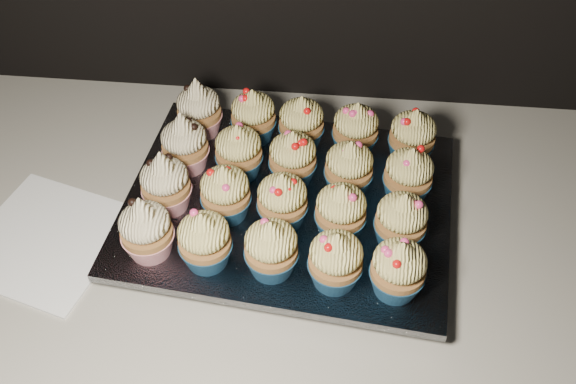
% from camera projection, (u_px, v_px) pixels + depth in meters
% --- Properties ---
extents(worktop, '(2.44, 0.64, 0.04)m').
position_uv_depth(worktop, '(282.00, 247.00, 0.85)').
color(worktop, beige).
rests_on(worktop, cabinet).
extents(napkin, '(0.23, 0.23, 0.00)m').
position_uv_depth(napkin, '(46.00, 240.00, 0.83)').
color(napkin, white).
rests_on(napkin, worktop).
extents(baking_tray, '(0.41, 0.33, 0.02)m').
position_uv_depth(baking_tray, '(288.00, 212.00, 0.85)').
color(baking_tray, black).
rests_on(baking_tray, worktop).
extents(foil_lining, '(0.45, 0.36, 0.01)m').
position_uv_depth(foil_lining, '(288.00, 203.00, 0.84)').
color(foil_lining, silver).
rests_on(foil_lining, baking_tray).
extents(cupcake_0, '(0.06, 0.06, 0.10)m').
position_uv_depth(cupcake_0, '(146.00, 229.00, 0.75)').
color(cupcake_0, '#AE182F').
rests_on(cupcake_0, foil_lining).
extents(cupcake_1, '(0.06, 0.06, 0.08)m').
position_uv_depth(cupcake_1, '(205.00, 240.00, 0.74)').
color(cupcake_1, navy).
rests_on(cupcake_1, foil_lining).
extents(cupcake_2, '(0.06, 0.06, 0.08)m').
position_uv_depth(cupcake_2, '(271.00, 248.00, 0.73)').
color(cupcake_2, navy).
rests_on(cupcake_2, foil_lining).
extents(cupcake_3, '(0.06, 0.06, 0.08)m').
position_uv_depth(cupcake_3, '(336.00, 260.00, 0.72)').
color(cupcake_3, navy).
rests_on(cupcake_3, foil_lining).
extents(cupcake_4, '(0.06, 0.06, 0.08)m').
position_uv_depth(cupcake_4, '(398.00, 269.00, 0.71)').
color(cupcake_4, navy).
rests_on(cupcake_4, foil_lining).
extents(cupcake_5, '(0.06, 0.06, 0.10)m').
position_uv_depth(cupcake_5, '(165.00, 184.00, 0.80)').
color(cupcake_5, '#AE182F').
rests_on(cupcake_5, foil_lining).
extents(cupcake_6, '(0.06, 0.06, 0.08)m').
position_uv_depth(cupcake_6, '(225.00, 193.00, 0.79)').
color(cupcake_6, navy).
rests_on(cupcake_6, foil_lining).
extents(cupcake_7, '(0.06, 0.06, 0.08)m').
position_uv_depth(cupcake_7, '(282.00, 201.00, 0.78)').
color(cupcake_7, navy).
rests_on(cupcake_7, foil_lining).
extents(cupcake_8, '(0.06, 0.06, 0.08)m').
position_uv_depth(cupcake_8, '(341.00, 211.00, 0.77)').
color(cupcake_8, navy).
rests_on(cupcake_8, foil_lining).
extents(cupcake_9, '(0.06, 0.06, 0.08)m').
position_uv_depth(cupcake_9, '(401.00, 221.00, 0.76)').
color(cupcake_9, navy).
rests_on(cupcake_9, foil_lining).
extents(cupcake_10, '(0.06, 0.06, 0.10)m').
position_uv_depth(cupcake_10, '(185.00, 144.00, 0.85)').
color(cupcake_10, '#AE182F').
rests_on(cupcake_10, foil_lining).
extents(cupcake_11, '(0.06, 0.06, 0.08)m').
position_uv_depth(cupcake_11, '(239.00, 152.00, 0.84)').
color(cupcake_11, navy).
rests_on(cupcake_11, foil_lining).
extents(cupcake_12, '(0.06, 0.06, 0.08)m').
position_uv_depth(cupcake_12, '(293.00, 158.00, 0.83)').
color(cupcake_12, navy).
rests_on(cupcake_12, foil_lining).
extents(cupcake_13, '(0.06, 0.06, 0.08)m').
position_uv_depth(cupcake_13, '(349.00, 168.00, 0.82)').
color(cupcake_13, navy).
rests_on(cupcake_13, foil_lining).
extents(cupcake_14, '(0.06, 0.06, 0.08)m').
position_uv_depth(cupcake_14, '(408.00, 175.00, 0.81)').
color(cupcake_14, navy).
rests_on(cupcake_14, foil_lining).
extents(cupcake_15, '(0.06, 0.06, 0.10)m').
position_uv_depth(cupcake_15, '(199.00, 110.00, 0.89)').
color(cupcake_15, '#AE182F').
rests_on(cupcake_15, foil_lining).
extents(cupcake_16, '(0.06, 0.06, 0.08)m').
position_uv_depth(cupcake_16, '(253.00, 116.00, 0.89)').
color(cupcake_16, navy).
rests_on(cupcake_16, foil_lining).
extents(cupcake_17, '(0.06, 0.06, 0.08)m').
position_uv_depth(cupcake_17, '(301.00, 123.00, 0.88)').
color(cupcake_17, navy).
rests_on(cupcake_17, foil_lining).
extents(cupcake_18, '(0.06, 0.06, 0.08)m').
position_uv_depth(cupcake_18, '(355.00, 130.00, 0.87)').
color(cupcake_18, navy).
rests_on(cupcake_18, foil_lining).
extents(cupcake_19, '(0.06, 0.06, 0.08)m').
position_uv_depth(cupcake_19, '(412.00, 136.00, 0.86)').
color(cupcake_19, navy).
rests_on(cupcake_19, foil_lining).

